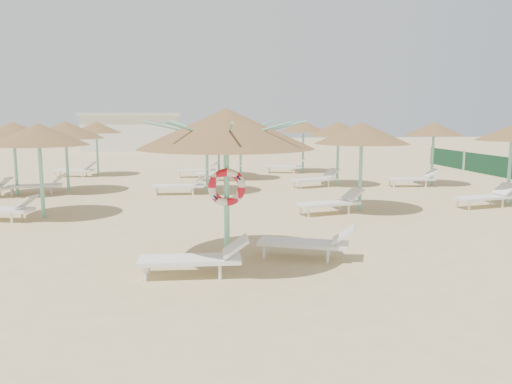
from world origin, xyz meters
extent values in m
plane|color=tan|center=(0.00, 0.00, 0.00)|extent=(120.00, 120.00, 0.00)
cylinder|color=#77CEAF|center=(-0.12, -0.10, 1.27)|extent=(0.11, 0.11, 2.55)
cone|color=brown|center=(-0.12, -0.10, 2.66)|extent=(3.40, 3.40, 0.76)
cylinder|color=#77CEAF|center=(-0.12, -0.10, 2.40)|extent=(0.20, 0.20, 0.12)
cylinder|color=#77CEAF|center=(0.66, -0.10, 2.62)|extent=(1.53, 0.04, 0.39)
cylinder|color=#77CEAF|center=(0.43, 0.46, 2.62)|extent=(1.12, 1.12, 0.39)
cylinder|color=#77CEAF|center=(-0.12, 0.68, 2.62)|extent=(0.04, 1.53, 0.39)
cylinder|color=#77CEAF|center=(-0.67, 0.46, 2.62)|extent=(1.12, 1.12, 0.39)
cylinder|color=#77CEAF|center=(-0.90, -0.10, 2.62)|extent=(1.53, 0.04, 0.39)
cylinder|color=#77CEAF|center=(-0.67, -0.65, 2.62)|extent=(1.12, 1.12, 0.39)
cylinder|color=#77CEAF|center=(-0.12, -0.88, 2.62)|extent=(0.04, 1.53, 0.39)
cylinder|color=#77CEAF|center=(0.43, -0.65, 2.62)|extent=(1.12, 1.12, 0.39)
torus|color=red|center=(-0.12, -0.20, 1.54)|extent=(0.73, 0.15, 0.73)
cylinder|color=white|center=(-1.62, -1.04, 0.14)|extent=(0.06, 0.06, 0.27)
cylinder|color=white|center=(-1.61, -0.56, 0.14)|extent=(0.06, 0.06, 0.27)
cylinder|color=white|center=(-0.31, -1.09, 0.14)|extent=(0.06, 0.06, 0.27)
cylinder|color=white|center=(-0.30, -0.60, 0.14)|extent=(0.06, 0.06, 0.27)
cube|color=white|center=(-0.84, -0.83, 0.31)|extent=(1.87, 0.67, 0.08)
cube|color=white|center=(-0.01, -0.85, 0.54)|extent=(0.49, 0.60, 0.35)
cylinder|color=white|center=(0.65, 0.15, 0.13)|extent=(0.06, 0.06, 0.27)
cylinder|color=white|center=(0.83, 0.60, 0.13)|extent=(0.06, 0.06, 0.27)
cylinder|color=white|center=(1.87, -0.31, 0.13)|extent=(0.06, 0.06, 0.27)
cylinder|color=white|center=(2.04, 0.14, 0.13)|extent=(0.06, 0.06, 0.27)
cube|color=white|center=(1.46, 0.10, 0.31)|extent=(1.92, 1.21, 0.08)
cube|color=white|center=(2.22, -0.19, 0.54)|extent=(0.64, 0.71, 0.35)
cylinder|color=#77CEAF|center=(-5.10, 5.20, 1.15)|extent=(0.11, 0.11, 2.30)
cone|color=brown|center=(-5.10, 5.20, 2.39)|extent=(2.78, 2.78, 0.62)
cylinder|color=#77CEAF|center=(-5.10, 5.20, 2.15)|extent=(0.20, 0.20, 0.12)
cylinder|color=white|center=(-5.72, 4.43, 0.14)|extent=(0.06, 0.06, 0.28)
cylinder|color=white|center=(-5.60, 4.92, 0.14)|extent=(0.06, 0.06, 0.28)
cube|color=white|center=(-5.37, 4.60, 0.56)|extent=(0.61, 0.69, 0.36)
cylinder|color=#77CEAF|center=(-5.58, 10.18, 1.15)|extent=(0.11, 0.11, 2.30)
cone|color=brown|center=(-5.58, 10.18, 2.40)|extent=(2.89, 2.89, 0.65)
cylinder|color=#77CEAF|center=(-5.58, 10.18, 2.15)|extent=(0.20, 0.20, 0.12)
cylinder|color=white|center=(-7.40, 9.36, 0.14)|extent=(0.06, 0.06, 0.28)
cylinder|color=white|center=(-7.51, 9.85, 0.14)|extent=(0.06, 0.06, 0.28)
cylinder|color=white|center=(-6.09, 9.66, 0.14)|extent=(0.06, 0.06, 0.28)
cylinder|color=white|center=(-6.20, 10.15, 0.14)|extent=(0.06, 0.06, 0.28)
cube|color=white|center=(-6.68, 9.78, 0.32)|extent=(1.99, 1.03, 0.08)
cube|color=white|center=(-5.85, 9.97, 0.56)|extent=(0.61, 0.69, 0.36)
cylinder|color=#77CEAF|center=(-5.48, 15.80, 1.15)|extent=(0.11, 0.11, 2.30)
cone|color=brown|center=(-5.48, 15.80, 2.38)|extent=(2.44, 2.44, 0.55)
cylinder|color=#77CEAF|center=(-5.48, 15.80, 2.15)|extent=(0.20, 0.20, 0.12)
cylinder|color=white|center=(-7.42, 15.33, 0.14)|extent=(0.06, 0.06, 0.28)
cylinder|color=white|center=(-7.31, 15.82, 0.14)|extent=(0.06, 0.06, 0.28)
cylinder|color=white|center=(-6.10, 15.04, 0.14)|extent=(0.06, 0.06, 0.28)
cylinder|color=white|center=(-5.99, 15.53, 0.14)|extent=(0.06, 0.06, 0.28)
cube|color=white|center=(-6.58, 15.40, 0.32)|extent=(1.99, 1.01, 0.08)
cube|color=white|center=(-5.75, 15.22, 0.56)|extent=(0.60, 0.69, 0.36)
cylinder|color=#77CEAF|center=(-0.24, 9.46, 1.15)|extent=(0.11, 0.11, 2.30)
cone|color=brown|center=(-0.24, 9.46, 2.40)|extent=(2.82, 2.82, 0.64)
cylinder|color=#77CEAF|center=(-0.24, 9.46, 2.15)|extent=(0.20, 0.20, 0.12)
cylinder|color=white|center=(-2.15, 8.84, 0.14)|extent=(0.06, 0.06, 0.28)
cylinder|color=white|center=(-2.13, 9.34, 0.14)|extent=(0.06, 0.06, 0.28)
cylinder|color=white|center=(-0.80, 8.80, 0.14)|extent=(0.06, 0.06, 0.28)
cylinder|color=white|center=(-0.78, 9.30, 0.14)|extent=(0.06, 0.06, 0.28)
cube|color=white|center=(-1.34, 9.06, 0.32)|extent=(1.92, 0.67, 0.08)
cube|color=white|center=(-0.49, 9.04, 0.56)|extent=(0.50, 0.61, 0.36)
cylinder|color=#77CEAF|center=(0.48, 14.84, 1.15)|extent=(0.11, 0.11, 2.30)
cone|color=brown|center=(0.48, 14.84, 2.38)|extent=(2.47, 2.47, 0.56)
cylinder|color=#77CEAF|center=(0.48, 14.84, 2.15)|extent=(0.20, 0.20, 0.12)
cylinder|color=white|center=(-1.41, 14.15, 0.14)|extent=(0.06, 0.06, 0.28)
cylinder|color=white|center=(-1.43, 14.65, 0.14)|extent=(0.06, 0.06, 0.28)
cylinder|color=white|center=(-0.06, 14.21, 0.14)|extent=(0.06, 0.06, 0.28)
cylinder|color=white|center=(-0.08, 14.71, 0.14)|extent=(0.06, 0.06, 0.28)
cube|color=white|center=(-0.62, 14.44, 0.32)|extent=(1.92, 0.70, 0.08)
cube|color=white|center=(0.23, 14.47, 0.56)|extent=(0.51, 0.62, 0.36)
cylinder|color=#77CEAF|center=(4.33, 5.02, 1.15)|extent=(0.11, 0.11, 2.30)
cone|color=brown|center=(4.33, 5.02, 2.40)|extent=(2.88, 2.88, 0.65)
cylinder|color=#77CEAF|center=(4.33, 5.02, 2.15)|extent=(0.20, 0.20, 0.12)
cylinder|color=white|center=(2.52, 4.18, 0.14)|extent=(0.06, 0.06, 0.28)
cylinder|color=white|center=(2.39, 4.66, 0.14)|extent=(0.06, 0.06, 0.28)
cylinder|color=white|center=(3.82, 4.52, 0.14)|extent=(0.06, 0.06, 0.28)
cylinder|color=white|center=(3.70, 5.00, 0.14)|extent=(0.06, 0.06, 0.28)
cube|color=white|center=(3.23, 4.62, 0.32)|extent=(2.00, 1.08, 0.08)
cube|color=white|center=(4.05, 4.84, 0.56)|extent=(0.62, 0.70, 0.36)
cylinder|color=#77CEAF|center=(5.28, 10.73, 1.15)|extent=(0.11, 0.11, 2.30)
cone|color=brown|center=(5.28, 10.73, 2.39)|extent=(2.58, 2.58, 0.58)
cylinder|color=#77CEAF|center=(5.28, 10.73, 2.15)|extent=(0.20, 0.20, 0.12)
cylinder|color=white|center=(3.51, 9.83, 0.14)|extent=(0.06, 0.06, 0.28)
cylinder|color=white|center=(3.34, 10.30, 0.14)|extent=(0.06, 0.06, 0.28)
cylinder|color=white|center=(4.78, 10.27, 0.14)|extent=(0.06, 0.06, 0.28)
cylinder|color=white|center=(4.61, 10.75, 0.14)|extent=(0.06, 0.06, 0.28)
cube|color=white|center=(4.18, 10.33, 0.32)|extent=(2.00, 1.21, 0.08)
cube|color=white|center=(4.98, 10.61, 0.56)|extent=(0.66, 0.73, 0.36)
cylinder|color=#77CEAF|center=(4.99, 16.19, 1.15)|extent=(0.11, 0.11, 2.30)
cone|color=brown|center=(4.99, 16.19, 2.39)|extent=(2.55, 2.55, 0.57)
cylinder|color=#77CEAF|center=(4.99, 16.19, 2.15)|extent=(0.20, 0.20, 0.12)
cylinder|color=white|center=(3.06, 15.79, 0.14)|extent=(0.06, 0.06, 0.28)
cylinder|color=white|center=(3.21, 16.27, 0.14)|extent=(0.06, 0.06, 0.28)
cylinder|color=white|center=(4.34, 15.38, 0.14)|extent=(0.06, 0.06, 0.28)
cylinder|color=white|center=(4.49, 15.86, 0.14)|extent=(0.06, 0.06, 0.28)
cube|color=white|center=(3.89, 15.79, 0.32)|extent=(2.00, 1.17, 0.08)
cube|color=white|center=(4.70, 15.53, 0.56)|extent=(0.64, 0.72, 0.36)
cylinder|color=#77CEAF|center=(9.56, 5.49, 1.15)|extent=(0.11, 0.11, 2.30)
cone|color=brown|center=(9.56, 5.49, 2.38)|extent=(2.31, 2.31, 0.52)
cylinder|color=#77CEAF|center=(9.56, 5.49, 2.15)|extent=(0.20, 0.20, 0.12)
cylinder|color=white|center=(7.74, 4.67, 0.14)|extent=(0.06, 0.06, 0.28)
cylinder|color=white|center=(7.63, 5.16, 0.14)|extent=(0.06, 0.06, 0.28)
cylinder|color=white|center=(9.05, 4.96, 0.14)|extent=(0.06, 0.06, 0.28)
cylinder|color=white|center=(8.94, 5.45, 0.14)|extent=(0.06, 0.06, 0.28)
cube|color=white|center=(8.46, 5.09, 0.32)|extent=(1.99, 1.02, 0.08)
cube|color=white|center=(9.29, 5.27, 0.56)|extent=(0.60, 0.69, 0.36)
cylinder|color=white|center=(9.83, 5.72, 0.14)|extent=(0.06, 0.06, 0.28)
cylinder|color=white|center=(9.94, 6.21, 0.14)|extent=(0.06, 0.06, 0.28)
cylinder|color=#77CEAF|center=(9.34, 10.42, 1.15)|extent=(0.11, 0.11, 2.30)
cone|color=brown|center=(9.34, 10.42, 2.38)|extent=(2.44, 2.44, 0.55)
cylinder|color=#77CEAF|center=(9.34, 10.42, 2.15)|extent=(0.20, 0.20, 0.12)
cylinder|color=white|center=(7.42, 9.82, 0.14)|extent=(0.06, 0.06, 0.28)
cylinder|color=white|center=(7.45, 10.32, 0.14)|extent=(0.06, 0.06, 0.28)
cylinder|color=white|center=(8.77, 9.74, 0.14)|extent=(0.06, 0.06, 0.28)
cylinder|color=white|center=(8.80, 10.24, 0.14)|extent=(0.06, 0.06, 0.28)
cube|color=white|center=(8.24, 10.02, 0.32)|extent=(1.93, 0.73, 0.08)
cube|color=white|center=(9.09, 9.97, 0.56)|extent=(0.52, 0.63, 0.36)
cylinder|color=#77CEAF|center=(-7.30, 9.69, 1.15)|extent=(0.11, 0.11, 2.30)
cone|color=brown|center=(-7.30, 9.69, 2.39)|extent=(2.79, 2.79, 0.63)
cylinder|color=#77CEAF|center=(-7.30, 9.69, 2.15)|extent=(0.20, 0.20, 0.12)
cylinder|color=white|center=(-7.80, 9.39, 0.14)|extent=(0.06, 0.06, 0.28)
cube|color=white|center=(-7.58, 9.07, 0.56)|extent=(0.63, 0.71, 0.36)
cylinder|color=#77CEAF|center=(1.42, 13.43, 1.15)|extent=(0.11, 0.11, 2.30)
cone|color=brown|center=(1.42, 13.43, 2.38)|extent=(2.45, 2.45, 0.55)
cylinder|color=#77CEAF|center=(1.42, 13.43, 2.15)|extent=(0.20, 0.20, 0.12)
cylinder|color=white|center=(-0.51, 12.92, 0.14)|extent=(0.06, 0.06, 0.28)
cylinder|color=white|center=(-0.42, 13.42, 0.14)|extent=(0.06, 0.06, 0.28)
cylinder|color=white|center=(0.81, 12.68, 0.14)|extent=(0.06, 0.06, 0.28)
cylinder|color=white|center=(0.90, 13.17, 0.14)|extent=(0.06, 0.06, 0.28)
cube|color=white|center=(0.32, 13.03, 0.32)|extent=(1.98, 0.95, 0.08)
cube|color=white|center=(1.15, 12.87, 0.56)|extent=(0.58, 0.68, 0.36)
cube|color=silver|center=(-6.00, 35.00, 1.50)|extent=(8.00, 4.00, 3.00)
cube|color=beige|center=(-6.00, 35.00, 3.12)|extent=(8.40, 4.40, 0.25)
cube|color=#1C5532|center=(14.00, 14.00, 0.50)|extent=(0.08, 3.80, 1.00)
cylinder|color=#77CEAF|center=(14.00, 12.10, 0.55)|extent=(0.08, 0.08, 1.10)
cube|color=#1C5532|center=(14.00, 18.00, 0.50)|extent=(0.08, 3.80, 1.00)
cylinder|color=#77CEAF|center=(14.00, 16.10, 0.55)|extent=(0.08, 0.08, 1.10)
camera|label=1|loc=(-0.74, -9.66, 2.87)|focal=35.00mm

